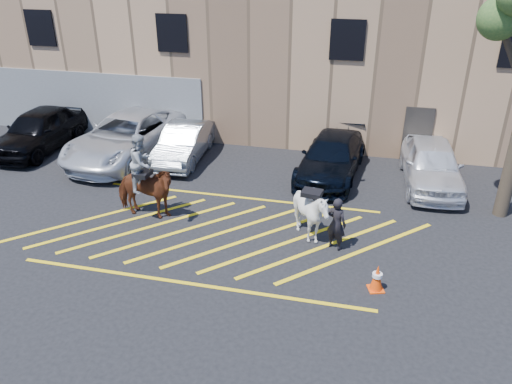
% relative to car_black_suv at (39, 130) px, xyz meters
% --- Properties ---
extents(ground, '(90.00, 90.00, 0.00)m').
position_rel_car_black_suv_xyz_m(ground, '(9.32, -4.68, -0.86)').
color(ground, black).
rests_on(ground, ground).
extents(car_black_suv, '(2.06, 5.04, 1.71)m').
position_rel_car_black_suv_xyz_m(car_black_suv, '(0.00, 0.00, 0.00)').
color(car_black_suv, black).
rests_on(car_black_suv, ground).
extents(car_white_pickup, '(3.68, 6.61, 1.75)m').
position_rel_car_black_suv_xyz_m(car_white_pickup, '(4.00, 0.05, 0.02)').
color(car_white_pickup, silver).
rests_on(car_white_pickup, ground).
extents(car_silver_sedan, '(1.70, 4.34, 1.41)m').
position_rel_car_black_suv_xyz_m(car_silver_sedan, '(6.30, 0.31, -0.15)').
color(car_silver_sedan, gray).
rests_on(car_silver_sedan, ground).
extents(car_blue_suv, '(2.54, 5.21, 1.46)m').
position_rel_car_black_suv_xyz_m(car_blue_suv, '(12.19, 0.14, -0.13)').
color(car_blue_suv, black).
rests_on(car_blue_suv, ground).
extents(car_white_suv, '(2.16, 4.81, 1.61)m').
position_rel_car_black_suv_xyz_m(car_white_suv, '(15.74, 0.10, -0.05)').
color(car_white_suv, white).
rests_on(car_white_suv, ground).
extents(handler, '(0.69, 0.59, 1.59)m').
position_rel_car_black_suv_xyz_m(handler, '(12.81, -4.92, -0.06)').
color(handler, black).
rests_on(handler, ground).
extents(warehouse, '(32.42, 10.20, 7.30)m').
position_rel_car_black_suv_xyz_m(warehouse, '(9.30, 7.31, 2.80)').
color(warehouse, tan).
rests_on(warehouse, ground).
extents(hatching_zone, '(12.60, 5.12, 0.01)m').
position_rel_car_black_suv_xyz_m(hatching_zone, '(9.32, -4.98, -0.85)').
color(hatching_zone, yellow).
rests_on(hatching_zone, ground).
extents(mounted_bay, '(2.15, 1.06, 2.78)m').
position_rel_car_black_suv_xyz_m(mounted_bay, '(6.80, -4.46, 0.27)').
color(mounted_bay, '#602816').
rests_on(mounted_bay, ground).
extents(saddled_white, '(1.57, 1.72, 1.70)m').
position_rel_car_black_suv_xyz_m(saddled_white, '(12.04, -4.61, 0.00)').
color(saddled_white, silver).
rests_on(saddled_white, ground).
extents(traffic_cone, '(0.48, 0.48, 0.73)m').
position_rel_car_black_suv_xyz_m(traffic_cone, '(13.99, -6.63, -0.49)').
color(traffic_cone, '#FD480A').
rests_on(traffic_cone, ground).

